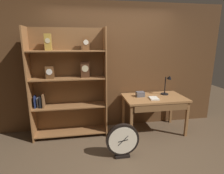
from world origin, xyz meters
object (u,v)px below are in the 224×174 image
(open_repair_manual, at_px, (154,98))
(desk_lamp, at_px, (167,85))
(round_clock_large, at_px, (123,141))
(bookshelf, at_px, (68,85))
(workbench, at_px, (155,101))
(toolbox_small, at_px, (140,94))

(open_repair_manual, bearing_deg, desk_lamp, 37.95)
(round_clock_large, bearing_deg, open_repair_manual, 40.04)
(bookshelf, bearing_deg, round_clock_large, -46.53)
(workbench, bearing_deg, bookshelf, 174.84)
(workbench, distance_m, toolbox_small, 0.32)
(open_repair_manual, bearing_deg, toolbox_small, 141.79)
(workbench, height_order, round_clock_large, workbench)
(toolbox_small, height_order, round_clock_large, toolbox_small)
(workbench, bearing_deg, open_repair_manual, -121.62)
(workbench, xyz_separation_m, toolbox_small, (-0.28, 0.10, 0.13))
(workbench, xyz_separation_m, open_repair_manual, (-0.07, -0.11, 0.10))
(bookshelf, height_order, workbench, bookshelf)
(bookshelf, bearing_deg, open_repair_manual, -9.04)
(bookshelf, height_order, open_repair_manual, bookshelf)
(desk_lamp, relative_size, open_repair_manual, 1.96)
(desk_lamp, bearing_deg, workbench, -156.64)
(bookshelf, xyz_separation_m, round_clock_large, (0.86, -0.90, -0.74))
(desk_lamp, xyz_separation_m, round_clock_large, (-1.14, -0.88, -0.66))
(open_repair_manual, distance_m, round_clock_large, 1.10)
(round_clock_large, bearing_deg, bookshelf, 133.47)
(desk_lamp, height_order, open_repair_manual, desk_lamp)
(workbench, relative_size, toolbox_small, 7.53)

